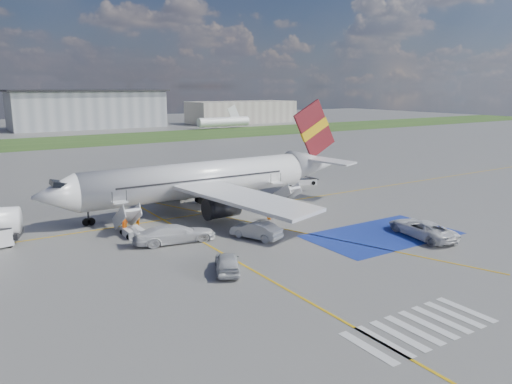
# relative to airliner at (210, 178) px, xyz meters

# --- Properties ---
(ground) EXTENTS (400.00, 400.00, 0.00)m
(ground) POSITION_rel_airliner_xyz_m (-1.51, -14.00, -3.39)
(ground) COLOR #60605E
(ground) RESTS_ON ground
(grass_strip) EXTENTS (400.00, 30.00, 0.01)m
(grass_strip) POSITION_rel_airliner_xyz_m (-1.51, 81.00, -3.39)
(grass_strip) COLOR #2D4C1E
(grass_strip) RESTS_ON ground
(taxiway_line_main) EXTENTS (120.00, 0.20, 0.01)m
(taxiway_line_main) POSITION_rel_airliner_xyz_m (-1.51, -2.00, -3.39)
(taxiway_line_main) COLOR gold
(taxiway_line_main) RESTS_ON ground
(taxiway_line_cross) EXTENTS (0.20, 60.00, 0.01)m
(taxiway_line_cross) POSITION_rel_airliner_xyz_m (-6.51, -24.00, -3.39)
(taxiway_line_cross) COLOR gold
(taxiway_line_cross) RESTS_ON ground
(taxiway_line_diag) EXTENTS (20.71, 56.45, 0.01)m
(taxiway_line_diag) POSITION_rel_airliner_xyz_m (-1.51, -2.00, -3.39)
(taxiway_line_diag) COLOR gold
(taxiway_line_diag) RESTS_ON ground
(staging_box) EXTENTS (14.00, 8.00, 0.01)m
(staging_box) POSITION_rel_airliner_xyz_m (8.49, -18.00, -3.39)
(staging_box) COLOR navy
(staging_box) RESTS_ON ground
(crosswalk) EXTENTS (9.00, 4.00, 0.01)m
(crosswalk) POSITION_rel_airliner_xyz_m (-3.31, -32.00, -3.39)
(crosswalk) COLOR silver
(crosswalk) RESTS_ON ground
(terminal_centre) EXTENTS (48.00, 18.00, 12.00)m
(terminal_centre) POSITION_rel_airliner_xyz_m (18.49, 121.00, 2.61)
(terminal_centre) COLOR gray
(terminal_centre) RESTS_ON ground
(terminal_east) EXTENTS (40.00, 16.00, 8.00)m
(terminal_east) POSITION_rel_airliner_xyz_m (73.49, 114.00, 0.61)
(terminal_east) COLOR gray
(terminal_east) RESTS_ON ground
(airliner) EXTENTS (36.81, 32.95, 11.92)m
(airliner) POSITION_rel_airliner_xyz_m (0.00, 0.00, 0.00)
(airliner) COLOR silver
(airliner) RESTS_ON ground
(airstairs_fwd) EXTENTS (1.90, 5.20, 3.60)m
(airstairs_fwd) POSITION_rel_airliner_xyz_m (-11.01, -5.30, -2.77)
(airstairs_fwd) COLOR silver
(airstairs_fwd) RESTS_ON ground
(airstairs_aft) EXTENTS (1.90, 5.20, 3.60)m
(airstairs_aft) POSITION_rel_airliner_xyz_m (7.49, -5.30, -2.77)
(airstairs_aft) COLOR silver
(airstairs_aft) RESTS_ON ground
(belt_loader) EXTENTS (4.98, 3.04, 1.44)m
(belt_loader) POSITION_rel_airliner_xyz_m (17.10, 5.31, -3.03)
(belt_loader) COLOR silver
(belt_loader) RESTS_ON ground
(car_silver_a) EXTENTS (3.57, 4.74, 1.50)m
(car_silver_a) POSITION_rel_airliner_xyz_m (-8.25, -18.40, -2.64)
(car_silver_a) COLOR #B1B3B8
(car_silver_a) RESTS_ON ground
(car_silver_b) EXTENTS (3.43, 5.09, 1.59)m
(car_silver_b) POSITION_rel_airliner_xyz_m (-1.95, -12.59, -2.60)
(car_silver_b) COLOR #A9ACB0
(car_silver_b) RESTS_ON ground
(van_white_a) EXTENTS (3.52, 5.96, 2.10)m
(van_white_a) POSITION_rel_airliner_xyz_m (11.06, -20.34, -2.34)
(van_white_a) COLOR white
(van_white_a) RESTS_ON ground
(van_white_b) EXTENTS (5.72, 3.07, 2.13)m
(van_white_b) POSITION_rel_airliner_xyz_m (-8.58, -9.66, -2.33)
(van_white_b) COLOR silver
(van_white_b) RESTS_ON ground
(crew_fwd) EXTENTS (0.78, 0.66, 1.81)m
(crew_fwd) POSITION_rel_airliner_xyz_m (-11.52, -4.98, -2.49)
(crew_fwd) COLOR #FC610D
(crew_fwd) RESTS_ON ground
(crew_nose) EXTENTS (0.83, 0.99, 1.84)m
(crew_nose) POSITION_rel_airliner_xyz_m (-9.66, -2.99, -2.47)
(crew_nose) COLOR orange
(crew_nose) RESTS_ON ground
(crew_aft) EXTENTS (0.67, 1.11, 1.77)m
(crew_aft) POSITION_rel_airliner_xyz_m (2.77, -7.78, -2.51)
(crew_aft) COLOR orange
(crew_aft) RESTS_ON ground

